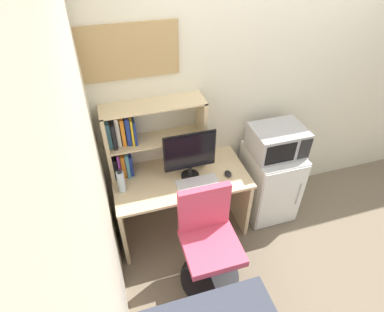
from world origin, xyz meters
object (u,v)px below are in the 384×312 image
Objects in this scene: water_bottle at (121,181)px; desk_chair at (209,245)px; hutch_bookshelf at (140,139)px; keyboard at (197,182)px; mini_fridge at (269,181)px; microwave at (277,141)px; monitor at (190,154)px; computer_mouse at (228,174)px; wall_corkboard at (130,52)px.

water_bottle is 0.94m from desk_chair.
hutch_bookshelf is 0.93× the size of desk_chair.
keyboard is 0.56m from desk_chair.
keyboard is at bearing -171.17° from mini_fridge.
desk_chair is (-0.88, -0.59, -0.52)m from microwave.
desk_chair is (-0.03, -0.45, -0.33)m from keyboard.
monitor is 2.06× the size of water_bottle.
microwave is at bearing 1.27° from water_bottle.
computer_mouse is at bearing -22.81° from hutch_bookshelf.
keyboard is 0.40× the size of desk_chair.
monitor is 1.25× the size of keyboard.
hutch_bookshelf is 1.11× the size of mini_fridge.
wall_corkboard reaches higher than water_bottle.
mini_fridge is at bearing 1.16° from water_bottle.
wall_corkboard is (-1.26, 0.30, 0.89)m from microwave.
water_bottle is 0.46× the size of microwave.
microwave is at bearing 33.59° from desk_chair.
hutch_bookshelf is 1.15× the size of wall_corkboard.
water_bottle is 0.30× the size of wall_corkboard.
wall_corkboard is at bearing 133.85° from keyboard.
hutch_bookshelf is 0.87m from computer_mouse.
water_bottle is 1.57m from mini_fridge.
hutch_bookshelf reaches higher than monitor.
water_bottle is (-0.62, -0.01, -0.16)m from monitor.
monitor is 0.97m from wall_corkboard.
microwave is at bearing -8.61° from hutch_bookshelf.
desk_chair is at bearing -89.86° from monitor.
mini_fridge is (0.88, 0.02, -0.60)m from monitor.
hutch_bookshelf is 1.47m from mini_fridge.
monitor is 0.62× the size of wall_corkboard.
microwave is at bearing 89.79° from mini_fridge.
water_bottle is at bearing -126.28° from wall_corkboard.
computer_mouse is 0.65m from mini_fridge.
wall_corkboard is at bearing 150.16° from computer_mouse.
keyboard is 0.31m from computer_mouse.
mini_fridge is at bearing 8.83° from keyboard.
microwave reaches higher than computer_mouse.
wall_corkboard reaches higher than desk_chair.
monitor is at bearing 164.75° from computer_mouse.
mini_fridge is 1.06m from desk_chair.
computer_mouse is 0.58m from microwave.
wall_corkboard is at bearing 166.78° from microwave.
water_bottle reaches higher than mini_fridge.
desk_chair is at bearing -126.08° from computer_mouse.
wall_corkboard reaches higher than computer_mouse.
mini_fridge reaches higher than computer_mouse.
hutch_bookshelf is 1.86× the size of monitor.
computer_mouse reaches higher than keyboard.
monitor is 0.88m from microwave.
keyboard is 1.24m from wall_corkboard.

